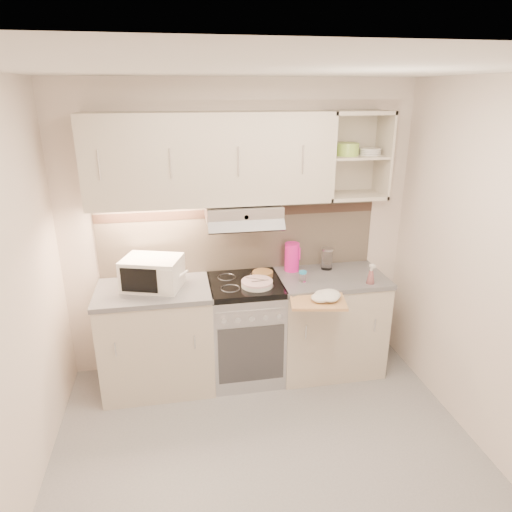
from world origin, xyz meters
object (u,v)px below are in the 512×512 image
(spray_bottle, at_px, (371,275))
(cutting_board, at_px, (317,299))
(glass_jar, at_px, (327,259))
(plate_stack, at_px, (257,283))
(pink_pitcher, at_px, (292,257))
(microwave, at_px, (152,273))
(electric_range, at_px, (246,329))
(watering_can, at_px, (167,282))

(spray_bottle, xyz_separation_m, cutting_board, (-0.50, -0.16, -0.10))
(glass_jar, distance_m, spray_bottle, 0.45)
(plate_stack, height_order, pink_pitcher, pink_pitcher)
(pink_pitcher, xyz_separation_m, glass_jar, (0.32, -0.02, -0.03))
(cutting_board, bearing_deg, spray_bottle, 28.31)
(microwave, xyz_separation_m, cutting_board, (1.26, -0.39, -0.15))
(glass_jar, bearing_deg, cutting_board, -115.32)
(electric_range, height_order, plate_stack, plate_stack)
(pink_pitcher, relative_size, cutting_board, 0.60)
(electric_range, xyz_separation_m, spray_bottle, (1.01, -0.22, 0.52))
(pink_pitcher, bearing_deg, plate_stack, -136.94)
(electric_range, height_order, watering_can, watering_can)
(watering_can, distance_m, pink_pitcher, 1.12)
(electric_range, height_order, cutting_board, electric_range)
(microwave, distance_m, plate_stack, 0.84)
(pink_pitcher, relative_size, spray_bottle, 1.40)
(watering_can, height_order, spray_bottle, watering_can)
(electric_range, relative_size, plate_stack, 3.49)
(microwave, relative_size, glass_jar, 2.73)
(watering_can, relative_size, cutting_board, 0.63)
(watering_can, distance_m, glass_jar, 1.42)
(glass_jar, bearing_deg, plate_stack, -158.72)
(spray_bottle, bearing_deg, glass_jar, 115.62)
(pink_pitcher, height_order, cutting_board, pink_pitcher)
(plate_stack, xyz_separation_m, cutting_board, (0.43, -0.27, -0.05))
(electric_range, distance_m, pink_pitcher, 0.75)
(electric_range, relative_size, pink_pitcher, 3.56)
(plate_stack, xyz_separation_m, pink_pitcher, (0.36, 0.28, 0.10))
(watering_can, distance_m, spray_bottle, 1.66)
(cutting_board, bearing_deg, watering_can, 176.66)
(plate_stack, xyz_separation_m, glass_jar, (0.68, 0.26, 0.07))
(pink_pitcher, height_order, spray_bottle, pink_pitcher)
(microwave, xyz_separation_m, glass_jar, (1.51, 0.14, -0.03))
(watering_can, height_order, cutting_board, watering_can)
(cutting_board, bearing_deg, glass_jar, 75.64)
(watering_can, height_order, pink_pitcher, pink_pitcher)
(glass_jar, bearing_deg, microwave, -174.72)
(electric_range, relative_size, spray_bottle, 4.98)
(watering_can, relative_size, glass_jar, 1.37)
(cutting_board, bearing_deg, electric_range, 154.39)
(microwave, xyz_separation_m, pink_pitcher, (1.19, 0.16, 0.00))
(plate_stack, bearing_deg, electric_range, 127.00)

